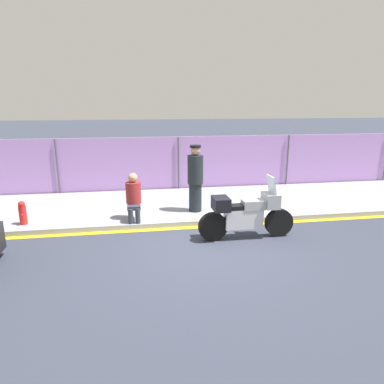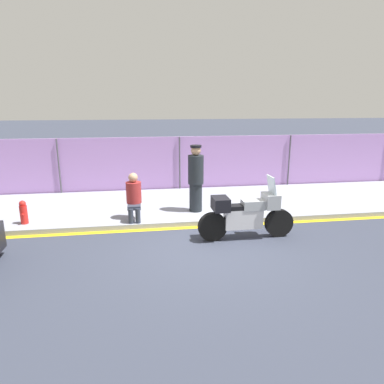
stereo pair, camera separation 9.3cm
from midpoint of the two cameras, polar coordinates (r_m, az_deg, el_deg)
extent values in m
plane|color=#333847|center=(7.70, 2.71, -9.29)|extent=(120.00, 120.00, 0.00)
cube|color=#8E93A3|center=(10.64, -0.65, -2.05)|extent=(30.39, 3.59, 0.13)
cube|color=gold|center=(8.89, 1.06, -5.90)|extent=(30.39, 0.18, 0.01)
cube|color=#AD7FC6|center=(12.24, -1.90, 4.61)|extent=(28.87, 0.08, 1.97)
cylinder|color=#4C4C51|center=(12.36, -21.07, 3.73)|extent=(0.05, 0.05, 1.97)
cylinder|color=#4C4C51|center=(12.15, -1.84, 4.53)|extent=(0.05, 0.05, 1.97)
cylinder|color=#4C4C51|center=(13.26, 16.06, 4.82)|extent=(0.05, 0.05, 1.97)
cylinder|color=black|center=(8.48, 14.58, -5.01)|extent=(0.68, 0.15, 0.68)
cylinder|color=black|center=(7.98, 3.77, -5.80)|extent=(0.68, 0.15, 0.68)
cube|color=silver|center=(8.11, 8.85, -4.36)|extent=(0.90, 0.29, 0.47)
cube|color=#999EA3|center=(8.09, 10.47, -2.10)|extent=(0.52, 0.31, 0.22)
cube|color=black|center=(8.00, 8.26, -2.49)|extent=(0.60, 0.29, 0.10)
cube|color=#999EA3|center=(8.22, 13.28, -1.40)|extent=(0.33, 0.48, 0.34)
cube|color=silver|center=(8.12, 13.43, 1.17)|extent=(0.11, 0.42, 0.42)
cube|color=black|center=(7.85, 5.11, -1.97)|extent=(0.37, 0.51, 0.30)
cylinder|color=#1E2328|center=(9.67, 0.90, -0.90)|extent=(0.36, 0.36, 0.80)
cylinder|color=#1E2328|center=(9.49, 0.92, 3.74)|extent=(0.44, 0.44, 0.80)
sphere|color=tan|center=(9.40, 0.93, 6.94)|extent=(0.27, 0.27, 0.27)
cylinder|color=black|center=(9.39, 0.94, 7.63)|extent=(0.31, 0.31, 0.06)
cylinder|color=#2D3342|center=(8.86, -9.86, -3.98)|extent=(0.13, 0.13, 0.39)
cylinder|color=#2D3342|center=(8.86, -8.70, -3.93)|extent=(0.13, 0.13, 0.39)
cube|color=#2D3342|center=(8.98, -9.33, -2.39)|extent=(0.34, 0.39, 0.10)
cylinder|color=maroon|center=(9.08, -9.40, -0.07)|extent=(0.40, 0.40, 0.55)
sphere|color=tan|center=(8.99, -9.51, 2.39)|extent=(0.25, 0.25, 0.25)
cylinder|color=red|center=(9.68, -25.98, -3.41)|extent=(0.18, 0.18, 0.48)
sphere|color=red|center=(9.60, -26.17, -1.76)|extent=(0.16, 0.16, 0.16)
cylinder|color=red|center=(9.58, -26.17, -3.45)|extent=(0.06, 0.07, 0.06)
camera|label=1|loc=(0.05, -89.69, 0.08)|focal=32.00mm
camera|label=2|loc=(0.05, 90.31, -0.08)|focal=32.00mm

